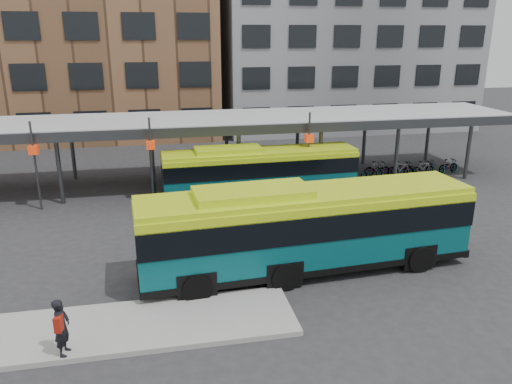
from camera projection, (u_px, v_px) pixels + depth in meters
name	position (u px, v px, depth m)	size (l,w,h in m)	color
ground	(234.00, 276.00, 19.67)	(120.00, 120.00, 0.00)	#28282B
boarding_island	(78.00, 332.00, 15.80)	(14.00, 3.00, 0.18)	gray
canopy	(199.00, 122.00, 30.47)	(40.00, 6.53, 4.80)	#999B9E
building_brick	(64.00, 10.00, 44.26)	(26.00, 14.00, 22.00)	brown
building_grey	(341.00, 23.00, 49.50)	(24.00, 14.00, 20.00)	slate
bus_front	(305.00, 226.00, 19.56)	(13.31, 3.68, 3.63)	#074A50
bus_rear	(259.00, 171.00, 28.54)	(11.14, 2.78, 3.05)	#074A50
pedestrian	(62.00, 327.00, 14.33)	(0.54, 0.71, 1.77)	black
bike_rack	(408.00, 168.00, 33.27)	(7.43, 1.54, 1.06)	slate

